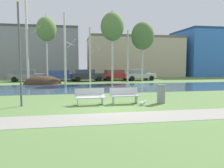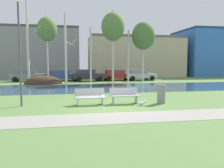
% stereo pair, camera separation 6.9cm
% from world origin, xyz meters
% --- Properties ---
extents(ground_plane, '(120.00, 120.00, 0.00)m').
position_xyz_m(ground_plane, '(0.00, 10.00, 0.00)').
color(ground_plane, '#5B7F42').
extents(paved_path_strip, '(60.00, 1.90, 0.01)m').
position_xyz_m(paved_path_strip, '(0.00, -2.15, 0.01)').
color(paved_path_strip, gray).
rests_on(paved_path_strip, ground).
extents(river_band, '(80.00, 7.88, 0.01)m').
position_xyz_m(river_band, '(0.00, 9.37, 0.00)').
color(river_band, '#33516B').
rests_on(river_band, ground).
extents(soil_mound, '(4.06, 2.47, 1.87)m').
position_xyz_m(soil_mound, '(-5.12, 14.43, 0.00)').
color(soil_mound, '#423021').
rests_on(soil_mound, ground).
extents(bench_left, '(1.61, 0.60, 0.87)m').
position_xyz_m(bench_left, '(-0.96, 0.97, 0.47)').
color(bench_left, '#B2B5B7').
rests_on(bench_left, ground).
extents(bench_right, '(1.61, 0.60, 0.87)m').
position_xyz_m(bench_right, '(0.95, 0.97, 0.47)').
color(bench_right, '#B2B5B7').
rests_on(bench_right, ground).
extents(trash_bin, '(0.48, 0.48, 1.04)m').
position_xyz_m(trash_bin, '(2.98, 0.69, 0.54)').
color(trash_bin, gray).
rests_on(trash_bin, ground).
extents(seagull, '(0.48, 0.18, 0.27)m').
position_xyz_m(seagull, '(1.72, 0.25, 0.13)').
color(seagull, white).
rests_on(seagull, ground).
extents(streetlamp, '(0.32, 0.32, 5.58)m').
position_xyz_m(streetlamp, '(-4.49, 1.17, 3.70)').
color(streetlamp, '#4C4C51').
rests_on(streetlamp, ground).
extents(birch_far_left, '(1.62, 2.54, 9.11)m').
position_xyz_m(birch_far_left, '(-6.57, 14.40, 4.63)').
color(birch_far_left, beige).
rests_on(birch_far_left, ground).
extents(birch_left, '(2.24, 2.24, 7.82)m').
position_xyz_m(birch_left, '(-4.68, 15.35, 6.07)').
color(birch_left, beige).
rests_on(birch_left, ground).
extents(birch_center_left, '(1.28, 2.19, 7.84)m').
position_xyz_m(birch_center_left, '(-2.61, 14.53, 3.95)').
color(birch_center_left, beige).
rests_on(birch_center_left, ground).
extents(birch_center, '(1.35, 2.28, 6.51)m').
position_xyz_m(birch_center, '(0.28, 15.77, 3.31)').
color(birch_center, beige).
rests_on(birch_center, ground).
extents(birch_center_right, '(2.77, 2.77, 8.47)m').
position_xyz_m(birch_center_right, '(2.88, 15.40, 6.56)').
color(birch_center_right, beige).
rests_on(birch_center_right, ground).
extents(birch_right, '(1.46, 2.38, 6.28)m').
position_xyz_m(birch_right, '(4.85, 15.47, 3.18)').
color(birch_right, beige).
rests_on(birch_right, ground).
extents(birch_far_right, '(2.82, 2.82, 7.34)m').
position_xyz_m(birch_far_right, '(6.75, 15.72, 5.62)').
color(birch_far_right, beige).
rests_on(birch_far_right, ground).
extents(parked_van_nearest_grey, '(4.60, 2.32, 1.49)m').
position_xyz_m(parked_van_nearest_grey, '(-7.53, 18.55, 0.79)').
color(parked_van_nearest_grey, slate).
rests_on(parked_van_nearest_grey, ground).
extents(parked_sedan_second_blue, '(4.93, 2.34, 1.41)m').
position_xyz_m(parked_sedan_second_blue, '(-3.40, 18.69, 0.76)').
color(parked_sedan_second_blue, '#2D4793').
rests_on(parked_sedan_second_blue, ground).
extents(parked_hatch_third_dark, '(4.18, 2.34, 1.52)m').
position_xyz_m(parked_hatch_third_dark, '(-0.02, 17.60, 0.80)').
color(parked_hatch_third_dark, '#282B30').
rests_on(parked_hatch_third_dark, ground).
extents(parked_wagon_fourth_red, '(4.40, 2.31, 1.44)m').
position_xyz_m(parked_wagon_fourth_red, '(3.90, 18.19, 0.76)').
color(parked_wagon_fourth_red, maroon).
rests_on(parked_wagon_fourth_red, ground).
extents(parked_suv_fifth_silver, '(4.34, 2.33, 1.47)m').
position_xyz_m(parked_suv_fifth_silver, '(6.95, 17.88, 0.77)').
color(parked_suv_fifth_silver, '#B2B5BC').
rests_on(parked_suv_fifth_silver, ground).
extents(building_grey_warehouse, '(15.46, 6.25, 8.31)m').
position_xyz_m(building_grey_warehouse, '(-8.56, 28.59, 4.15)').
color(building_grey_warehouse, gray).
rests_on(building_grey_warehouse, ground).
extents(building_beige_block, '(16.01, 9.33, 6.92)m').
position_xyz_m(building_beige_block, '(9.02, 28.34, 3.46)').
color(building_beige_block, '#BCAD8E').
rests_on(building_beige_block, ground).
extents(building_blue_store, '(13.45, 9.87, 8.52)m').
position_xyz_m(building_blue_store, '(24.90, 28.15, 4.26)').
color(building_blue_store, '#3870C6').
rests_on(building_blue_store, ground).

